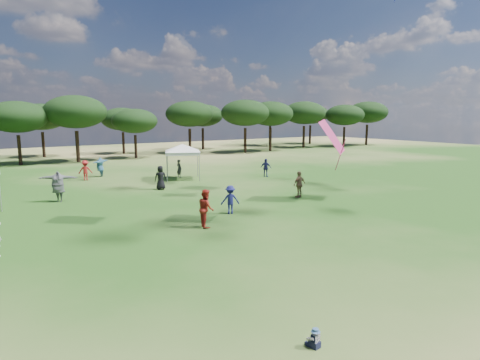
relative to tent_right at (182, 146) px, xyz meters
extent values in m
cylinder|color=black|center=(-10.35, 18.63, -1.22)|extent=(0.37, 0.37, 3.21)
ellipsoid|color=black|center=(-10.35, 18.63, 2.31)|extent=(6.24, 6.24, 3.36)
cylinder|color=black|center=(-4.52, 18.18, -1.05)|extent=(0.41, 0.41, 3.56)
ellipsoid|color=black|center=(-4.52, 18.18, 2.87)|extent=(6.91, 6.91, 3.73)
cylinder|color=black|center=(2.42, 18.51, -1.39)|extent=(0.33, 0.33, 2.88)
ellipsoid|color=black|center=(2.42, 18.51, 1.78)|extent=(5.60, 5.60, 3.02)
cylinder|color=black|center=(11.18, 20.97, -1.11)|extent=(0.39, 0.39, 3.44)
ellipsoid|color=black|center=(11.18, 20.97, 2.68)|extent=(6.69, 6.69, 3.60)
cylinder|color=black|center=(17.99, 17.05, -1.06)|extent=(0.40, 0.40, 3.53)
ellipsoid|color=black|center=(17.99, 17.05, 2.83)|extent=(6.86, 6.86, 3.70)
cylinder|color=black|center=(22.87, 17.46, -1.09)|extent=(0.40, 0.40, 3.47)
ellipsoid|color=black|center=(22.87, 17.46, 2.72)|extent=(6.74, 6.74, 3.63)
cylinder|color=black|center=(31.45, 19.46, -1.04)|extent=(0.41, 0.41, 3.57)
ellipsoid|color=black|center=(31.45, 19.46, 2.89)|extent=(6.94, 6.94, 3.74)
cylinder|color=black|center=(38.56, 17.12, -1.15)|extent=(0.38, 0.38, 3.35)
ellipsoid|color=black|center=(38.56, 17.12, 2.54)|extent=(6.51, 6.51, 3.51)
cylinder|color=black|center=(45.06, 17.61, -1.00)|extent=(0.42, 0.42, 3.66)
ellipsoid|color=black|center=(45.06, 17.61, 3.03)|extent=(7.10, 7.10, 3.83)
cylinder|color=black|center=(-6.95, 26.52, -1.23)|extent=(0.37, 0.37, 3.20)
ellipsoid|color=black|center=(-6.95, 26.52, 2.29)|extent=(6.21, 6.21, 3.35)
cylinder|color=black|center=(3.05, 25.34, -1.33)|extent=(0.34, 0.34, 2.99)
ellipsoid|color=black|center=(3.05, 25.34, 1.96)|extent=(5.81, 5.81, 3.13)
cylinder|color=black|center=(15.84, 25.74, -1.17)|extent=(0.38, 0.38, 3.31)
ellipsoid|color=black|center=(15.84, 25.74, 2.47)|extent=(6.43, 6.43, 3.47)
cylinder|color=black|center=(29.53, 26.12, -1.01)|extent=(0.42, 0.42, 3.64)
ellipsoid|color=black|center=(29.53, 26.12, 2.99)|extent=(7.06, 7.06, 3.81)
cylinder|color=black|center=(38.62, 25.51, -1.10)|extent=(0.40, 0.40, 3.46)
ellipsoid|color=black|center=(38.62, 25.51, 2.71)|extent=(6.72, 6.72, 3.62)
cylinder|color=gray|center=(-13.46, -4.92, -1.69)|extent=(0.06, 0.06, 2.27)
cylinder|color=gray|center=(-1.72, -0.65, -1.69)|extent=(0.06, 0.06, 2.28)
cylinder|color=gray|center=(0.65, -1.72, -1.69)|extent=(0.06, 0.06, 2.28)
cylinder|color=gray|center=(-0.65, 1.72, -1.69)|extent=(0.06, 0.06, 2.28)
cylinder|color=gray|center=(1.72, 0.65, -1.69)|extent=(0.06, 0.06, 2.28)
cube|color=white|center=(0.00, 0.00, -0.60)|extent=(3.65, 3.65, 0.25)
pyramid|color=white|center=(0.00, 0.00, 0.13)|extent=(5.11, 5.11, 0.60)
cube|color=black|center=(-8.30, -24.21, -2.75)|extent=(0.22, 0.22, 0.15)
cube|color=black|center=(-8.38, -24.08, -2.79)|extent=(0.10, 0.19, 0.08)
cube|color=black|center=(-8.25, -24.06, -2.79)|extent=(0.10, 0.19, 0.08)
cube|color=white|center=(-8.30, -24.21, -2.59)|extent=(0.20, 0.16, 0.20)
cylinder|color=white|center=(-8.42, -24.18, -2.59)|extent=(0.09, 0.20, 0.12)
cylinder|color=white|center=(-8.19, -24.14, -2.59)|extent=(0.09, 0.20, 0.12)
sphere|color=#E0B293|center=(-8.30, -24.21, -2.45)|extent=(0.13, 0.13, 0.13)
cone|color=#4F83B8|center=(-8.30, -24.21, -2.42)|extent=(0.22, 0.22, 0.02)
cylinder|color=#4F83B8|center=(-8.30, -24.21, -2.39)|extent=(0.15, 0.15, 0.06)
imported|color=#A31B1C|center=(-6.95, 3.94, -2.00)|extent=(1.20, 0.90, 1.66)
imported|color=brown|center=(3.03, -11.07, -1.97)|extent=(1.03, 0.49, 1.72)
imported|color=maroon|center=(-5.48, -13.92, -1.91)|extent=(0.91, 1.05, 1.83)
imported|color=#4C4C51|center=(-10.33, -3.90, -1.87)|extent=(2.39, 1.65, 1.92)
imported|color=#323237|center=(0.11, 0.99, -2.04)|extent=(0.48, 0.64, 1.56)
imported|color=black|center=(-3.44, -3.49, -1.96)|extent=(1.00, 0.83, 1.74)
imported|color=navy|center=(6.56, -2.84, -2.03)|extent=(0.87, 0.98, 1.59)
imported|color=navy|center=(-3.10, -12.32, -2.05)|extent=(1.15, 0.91, 1.56)
imported|color=navy|center=(-5.38, 5.34, -1.98)|extent=(1.96, 1.78, 1.70)
plane|color=#B02C5F|center=(4.23, -12.65, 1.17)|extent=(2.90, 2.34, 2.19)
camera|label=1|loc=(-14.46, -30.33, 2.47)|focal=30.00mm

